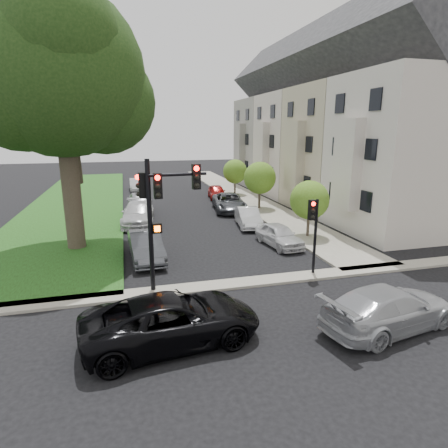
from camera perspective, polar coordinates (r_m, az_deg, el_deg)
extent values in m
plane|color=black|center=(14.93, 5.03, -12.09)|extent=(140.00, 140.00, 0.00)
cube|color=#203712|center=(37.39, -21.31, 3.17)|extent=(8.00, 44.00, 0.12)
cube|color=gray|center=(38.84, 2.46, 4.52)|extent=(3.50, 44.00, 0.12)
cube|color=gray|center=(16.62, 2.68, -8.98)|extent=(60.00, 1.00, 0.12)
cube|color=beige|center=(26.81, 25.33, 9.46)|extent=(7.00, 7.40, 10.00)
cube|color=#29292D|center=(27.40, 27.15, 25.17)|extent=(7.00, 7.55, 7.00)
cube|color=beige|center=(24.57, 18.22, 8.62)|extent=(0.70, 2.20, 5.50)
cube|color=black|center=(24.67, 18.99, 10.91)|extent=(0.08, 3.60, 6.00)
cube|color=#A19A8A|center=(32.92, 16.89, 10.84)|extent=(7.00, 7.40, 10.00)
cube|color=#29292D|center=(33.40, 17.90, 23.72)|extent=(7.00, 7.55, 7.00)
cube|color=#A19A8A|center=(31.11, 10.67, 10.11)|extent=(0.70, 2.20, 5.50)
cube|color=black|center=(31.19, 11.27, 11.94)|extent=(0.08, 3.60, 6.00)
cube|color=#ACA39D|center=(39.50, 11.14, 11.65)|extent=(7.00, 7.40, 10.00)
cube|color=#29292D|center=(39.90, 11.69, 22.42)|extent=(7.00, 7.55, 7.00)
cube|color=#ACA39D|center=(38.02, 5.77, 10.99)|extent=(0.70, 2.20, 5.50)
cube|color=black|center=(38.08, 6.24, 12.49)|extent=(0.08, 3.60, 6.00)
cube|color=gray|center=(46.37, 7.04, 12.15)|extent=(7.00, 7.40, 10.00)
cube|color=#29292D|center=(46.71, 7.34, 21.35)|extent=(7.00, 7.55, 7.00)
cube|color=gray|center=(45.11, 2.38, 11.55)|extent=(0.70, 2.20, 5.50)
cube|color=black|center=(45.16, 2.76, 12.82)|extent=(0.08, 3.60, 6.00)
cylinder|color=#35271E|center=(22.18, -22.27, 5.36)|extent=(0.99, 0.99, 7.18)
sphere|color=#17320F|center=(22.15, -23.78, 20.41)|extent=(8.61, 8.61, 8.61)
sphere|color=#17320F|center=(22.74, -17.95, 17.28)|extent=(5.74, 5.74, 5.74)
sphere|color=#17320F|center=(21.92, -28.56, 17.62)|extent=(6.10, 6.10, 6.10)
sphere|color=#17320F|center=(20.56, -23.62, 24.82)|extent=(5.38, 5.38, 5.38)
sphere|color=#17320F|center=(24.14, -25.93, 23.92)|extent=(5.02, 5.02, 5.02)
cylinder|color=#35271E|center=(23.88, 12.68, -0.05)|extent=(0.17, 0.17, 1.71)
sphere|color=#537C1D|center=(23.56, 12.89, 3.59)|extent=(2.40, 2.40, 2.40)
cylinder|color=#35271E|center=(31.76, 5.40, 3.93)|extent=(0.19, 0.19, 1.92)
sphere|color=#537C1D|center=(31.50, 5.48, 7.01)|extent=(2.68, 2.68, 2.68)
cylinder|color=#35271E|center=(38.59, 1.67, 5.69)|extent=(0.17, 0.17, 1.75)
sphere|color=#537C1D|center=(38.38, 1.69, 8.01)|extent=(2.45, 2.45, 2.45)
cylinder|color=black|center=(15.27, -11.17, -0.65)|extent=(0.20, 0.20, 5.51)
cylinder|color=black|center=(14.99, -7.07, 7.49)|extent=(2.33, 0.28, 0.13)
cube|color=black|center=(14.96, -10.05, 5.73)|extent=(0.34, 0.30, 1.01)
cube|color=black|center=(15.12, -4.25, 7.21)|extent=(0.34, 0.30, 1.01)
cube|color=black|center=(15.18, -12.34, 5.75)|extent=(0.30, 0.34, 1.01)
sphere|color=#FF0C05|center=(14.76, -10.06, 6.95)|extent=(0.21, 0.21, 0.21)
sphere|color=black|center=(14.85, -9.94, 4.35)|extent=(0.21, 0.21, 0.21)
cube|color=black|center=(15.29, -10.18, -0.59)|extent=(0.39, 0.29, 0.40)
cube|color=#FF5905|center=(15.14, -10.13, -0.72)|extent=(0.23, 0.03, 0.23)
cylinder|color=black|center=(17.55, 13.71, -2.09)|extent=(0.15, 0.15, 3.59)
cube|color=black|center=(17.13, 13.27, 2.10)|extent=(0.32, 0.29, 0.90)
sphere|color=#FF0C05|center=(16.94, 13.55, 3.01)|extent=(0.19, 0.19, 0.19)
imported|color=black|center=(12.27, -7.92, -14.25)|extent=(5.89, 3.25, 1.56)
imported|color=#999BA0|center=(14.11, 23.91, -11.65)|extent=(5.40, 3.04, 1.48)
imported|color=silver|center=(21.91, 8.42, -1.70)|extent=(1.98, 3.96, 1.29)
imported|color=silver|center=(26.11, 3.69, 1.04)|extent=(1.96, 4.16, 1.32)
imported|color=#3F4247|center=(31.01, 0.78, 3.31)|extent=(3.09, 5.52, 1.46)
imported|color=maroon|center=(36.82, -1.11, 4.93)|extent=(1.99, 4.00, 1.31)
imported|color=#3F4247|center=(19.78, -11.82, -3.36)|extent=(1.81, 4.51, 1.46)
imported|color=silver|center=(27.37, -12.98, 1.56)|extent=(2.63, 5.48, 1.54)
imported|color=#999BA0|center=(31.61, -12.69, 3.29)|extent=(2.00, 4.71, 1.59)
imported|color=silver|center=(42.81, -13.23, 5.87)|extent=(1.40, 3.97, 1.31)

